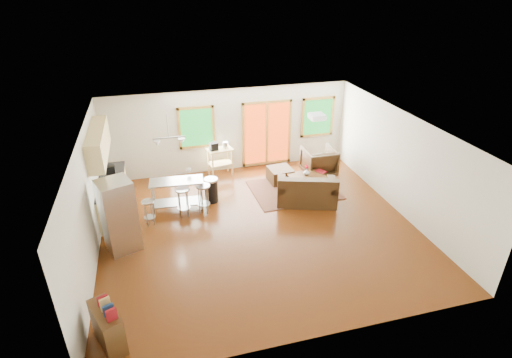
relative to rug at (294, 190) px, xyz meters
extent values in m
cube|color=#3B1A07|center=(-1.49, -1.60, -0.02)|extent=(7.50, 7.00, 0.02)
cube|color=silver|center=(-1.49, -1.60, 2.60)|extent=(7.50, 7.00, 0.02)
cube|color=beige|center=(-1.49, 1.91, 1.29)|extent=(7.50, 0.02, 2.60)
cube|color=beige|center=(-5.25, -1.60, 1.29)|extent=(0.02, 7.00, 2.60)
cube|color=beige|center=(2.27, -1.60, 1.29)|extent=(0.02, 7.00, 2.60)
cube|color=beige|center=(-1.49, -5.11, 1.29)|extent=(7.50, 0.02, 2.60)
cube|color=#12541C|center=(-2.49, 1.86, 1.49)|extent=(0.94, 0.02, 1.14)
cube|color=#A8782E|center=(-2.49, 1.86, 2.10)|extent=(1.10, 0.05, 0.08)
cube|color=#A8782E|center=(-2.49, 1.86, 0.88)|extent=(1.10, 0.05, 0.08)
cube|color=#A8782E|center=(-3.00, 1.86, 1.49)|extent=(0.08, 0.05, 1.30)
cube|color=#A8782E|center=(-1.98, 1.86, 1.49)|extent=(0.08, 0.05, 1.30)
cube|color=#AE320C|center=(-0.29, 1.86, 1.09)|extent=(1.44, 0.02, 1.94)
cube|color=#A8782E|center=(-0.29, 1.86, 2.10)|extent=(1.60, 0.05, 0.08)
cube|color=#A8782E|center=(-0.29, 1.86, 0.08)|extent=(1.60, 0.05, 0.08)
cube|color=#A8782E|center=(-1.05, 1.86, 1.09)|extent=(0.08, 0.05, 2.10)
cube|color=#A8782E|center=(0.47, 1.86, 1.09)|extent=(0.08, 0.05, 2.10)
cube|color=#A8782E|center=(-0.29, 1.86, 1.09)|extent=(0.08, 0.05, 1.94)
cube|color=#12541C|center=(1.41, 1.86, 1.49)|extent=(0.94, 0.02, 1.14)
cube|color=#A8782E|center=(1.41, 1.86, 2.10)|extent=(1.10, 0.05, 0.08)
cube|color=#A8782E|center=(1.41, 1.86, 0.88)|extent=(1.10, 0.05, 0.08)
cube|color=#A8782E|center=(0.90, 1.86, 1.49)|extent=(0.08, 0.05, 1.30)
cube|color=#A8782E|center=(1.92, 1.86, 1.49)|extent=(0.08, 0.05, 1.30)
cube|color=#4B5831|center=(0.00, 0.00, 0.00)|extent=(2.47, 1.93, 0.02)
cube|color=black|center=(0.10, -0.71, 0.21)|extent=(1.79, 1.35, 0.44)
cube|color=black|center=(-0.01, -1.03, 0.63)|extent=(1.58, 0.69, 0.40)
cube|color=black|center=(-0.56, -0.49, 0.52)|extent=(0.48, 0.92, 0.17)
cube|color=black|center=(0.75, -0.92, 0.52)|extent=(0.48, 0.92, 0.17)
cube|color=black|center=(-0.22, -0.55, 0.50)|extent=(0.80, 0.76, 0.13)
cube|color=black|center=(0.45, -0.76, 0.50)|extent=(0.80, 0.76, 0.13)
cube|color=#3B240F|center=(0.39, 0.03, 0.38)|extent=(1.06, 0.65, 0.04)
cube|color=#3B240F|center=(-0.04, -0.20, 0.18)|extent=(0.06, 0.06, 0.38)
cube|color=#3B240F|center=(0.83, -0.19, 0.18)|extent=(0.06, 0.06, 0.38)
cube|color=#3B240F|center=(-0.05, 0.25, 0.18)|extent=(0.06, 0.06, 0.38)
cube|color=#3B240F|center=(0.82, 0.27, 0.18)|extent=(0.06, 0.06, 0.38)
imported|color=black|center=(1.07, 0.76, 0.47)|extent=(0.94, 0.88, 0.96)
cube|color=black|center=(-0.22, 0.61, 0.21)|extent=(0.71, 0.71, 0.44)
imported|color=silver|center=(0.40, 0.08, 0.48)|extent=(0.20, 0.21, 0.18)
sphere|color=red|center=(0.43, 0.10, 0.62)|extent=(0.08, 0.08, 0.07)
sphere|color=red|center=(0.37, 0.06, 0.64)|extent=(0.08, 0.08, 0.07)
sphere|color=red|center=(0.39, 0.12, 0.66)|extent=(0.08, 0.08, 0.07)
imported|color=maroon|center=(0.78, 0.11, 0.54)|extent=(0.22, 0.12, 0.30)
cube|color=#D4B770|center=(-4.94, 0.10, 0.44)|extent=(0.60, 2.20, 0.90)
cube|color=black|center=(-4.94, 0.10, 0.91)|extent=(0.64, 2.24, 0.04)
cube|color=#D4B770|center=(-5.06, 0.10, 1.94)|extent=(0.36, 2.20, 0.70)
cylinder|color=#B7BABC|center=(-4.94, -0.40, 1.02)|extent=(0.12, 0.12, 0.18)
cube|color=black|center=(-4.94, 0.50, 1.03)|extent=(0.22, 0.18, 0.20)
cube|color=#B7BABC|center=(-4.68, -1.58, 0.84)|extent=(0.87, 0.86, 1.70)
cube|color=gray|center=(-4.38, -1.46, 0.84)|extent=(0.24, 0.59, 1.66)
cylinder|color=gray|center=(-4.29, -1.65, 0.98)|extent=(0.03, 0.03, 1.13)
cylinder|color=gray|center=(-4.43, -1.26, 0.98)|extent=(0.03, 0.03, 1.13)
cube|color=#B7BABC|center=(-3.32, -0.23, 0.84)|extent=(1.41, 0.66, 0.04)
cube|color=gray|center=(-3.32, -0.23, 0.22)|extent=(1.31, 0.58, 0.03)
cylinder|color=gray|center=(-3.95, -0.38, 0.40)|extent=(0.04, 0.04, 0.83)
cylinder|color=gray|center=(-2.72, -0.49, 0.40)|extent=(0.04, 0.04, 0.83)
cylinder|color=gray|center=(-3.92, 0.03, 0.40)|extent=(0.04, 0.04, 0.83)
cylinder|color=gray|center=(-2.68, -0.07, 0.40)|extent=(0.04, 0.04, 0.83)
imported|color=silver|center=(-2.96, 0.05, 1.00)|extent=(0.14, 0.12, 0.12)
cylinder|color=#B7BABC|center=(-4.08, -0.74, 0.63)|extent=(0.38, 0.38, 0.04)
cylinder|color=gray|center=(-4.02, -0.64, 0.30)|extent=(0.03, 0.03, 0.62)
cylinder|color=gray|center=(-4.18, -0.68, 0.30)|extent=(0.03, 0.03, 0.62)
cylinder|color=gray|center=(-4.14, -0.84, 0.30)|extent=(0.03, 0.03, 0.62)
cylinder|color=gray|center=(-3.97, -0.80, 0.30)|extent=(0.03, 0.03, 0.62)
cylinder|color=gray|center=(-4.08, -0.74, 0.19)|extent=(0.34, 0.34, 0.01)
cylinder|color=#B7BABC|center=(-3.21, -0.57, 0.75)|extent=(0.40, 0.40, 0.04)
cylinder|color=gray|center=(-3.12, -0.46, 0.36)|extent=(0.03, 0.03, 0.74)
cylinder|color=gray|center=(-3.32, -0.47, 0.36)|extent=(0.03, 0.03, 0.74)
cylinder|color=gray|center=(-3.30, -0.67, 0.36)|extent=(0.03, 0.03, 0.74)
cylinder|color=gray|center=(-3.10, -0.66, 0.36)|extent=(0.03, 0.03, 0.74)
cylinder|color=gray|center=(-3.21, -0.57, 0.23)|extent=(0.37, 0.37, 0.02)
cylinder|color=#B7BABC|center=(-2.68, -0.50, 0.75)|extent=(0.47, 0.47, 0.04)
cylinder|color=gray|center=(-2.56, -0.44, 0.36)|extent=(0.03, 0.03, 0.74)
cylinder|color=gray|center=(-2.75, -0.38, 0.36)|extent=(0.03, 0.03, 0.74)
cylinder|color=gray|center=(-2.81, -0.57, 0.36)|extent=(0.03, 0.03, 0.74)
cylinder|color=gray|center=(-2.62, -0.63, 0.36)|extent=(0.03, 0.03, 0.74)
cylinder|color=gray|center=(-2.68, -0.50, 0.23)|extent=(0.42, 0.42, 0.02)
cylinder|color=black|center=(-2.40, -0.01, 0.31)|extent=(0.38, 0.38, 0.64)
cylinder|color=#B7BABC|center=(-2.40, -0.01, 0.65)|extent=(0.39, 0.39, 0.05)
cube|color=#D4B770|center=(-1.87, 1.49, 0.86)|extent=(0.81, 0.60, 0.04)
cube|color=#D4B770|center=(-1.87, 1.49, 0.41)|extent=(0.76, 0.56, 0.03)
cube|color=#D4B770|center=(-2.15, 1.25, 0.43)|extent=(0.05, 0.05, 0.88)
cube|color=#D4B770|center=(-1.53, 1.36, 0.43)|extent=(0.05, 0.05, 0.88)
cube|color=#D4B770|center=(-2.22, 1.62, 0.43)|extent=(0.05, 0.05, 0.88)
cube|color=#D4B770|center=(-1.60, 1.73, 0.43)|extent=(0.05, 0.05, 0.88)
cube|color=black|center=(-2.06, 1.46, 1.00)|extent=(0.27, 0.25, 0.23)
cylinder|color=#B7BABC|center=(-1.69, 1.53, 0.98)|extent=(0.20, 0.20, 0.19)
cube|color=#3B240F|center=(-4.84, -4.31, 0.36)|extent=(0.62, 0.89, 0.73)
cube|color=maroon|center=(-4.69, -4.54, 0.83)|extent=(0.17, 0.11, 0.22)
cube|color=navy|center=(-4.74, -4.42, 0.82)|extent=(0.17, 0.11, 0.20)
cube|color=tan|center=(-4.79, -4.29, 0.84)|extent=(0.17, 0.11, 0.24)
cube|color=maroon|center=(-4.85, -4.16, 0.81)|extent=(0.17, 0.11, 0.18)
cube|color=white|center=(0.11, -1.00, 2.52)|extent=(0.35, 0.35, 0.12)
cylinder|color=gray|center=(-3.39, -0.10, 2.29)|extent=(0.02, 0.02, 0.60)
cube|color=gray|center=(-3.39, -0.10, 1.99)|extent=(0.80, 0.04, 0.03)
cone|color=#B7BABC|center=(-3.69, -0.10, 1.87)|extent=(0.18, 0.18, 0.14)
cone|color=#B7BABC|center=(-3.09, -0.10, 1.87)|extent=(0.18, 0.18, 0.14)
camera|label=1|loc=(-3.69, -9.54, 5.55)|focal=28.00mm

